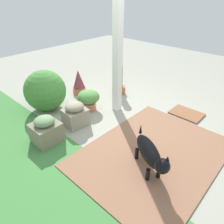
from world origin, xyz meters
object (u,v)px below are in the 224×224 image
stone_planter_mid (75,114)px  stone_planter_far (46,130)px  porch_pillar (118,56)px  round_shrub (45,91)px  terracotta_pot_broad (89,99)px  terracotta_pot_spiky (79,83)px  dog (150,153)px  doormat (187,113)px  terracotta_pot_tall (119,84)px

stone_planter_mid → stone_planter_far: stone_planter_far is taller
porch_pillar → round_shrub: size_ratio=2.73×
round_shrub → terracotta_pot_broad: bearing=-138.4°
porch_pillar → terracotta_pot_broad: size_ratio=5.01×
porch_pillar → stone_planter_far: bearing=84.3°
terracotta_pot_spiky → stone_planter_mid: bearing=137.5°
stone_planter_mid → dog: bearing=178.2°
round_shrub → dog: bearing=179.4°
porch_pillar → terracotta_pot_broad: porch_pillar is taller
porch_pillar → doormat: bearing=-144.9°
stone_planter_far → round_shrub: size_ratio=0.56×
porch_pillar → round_shrub: bearing=41.2°
terracotta_pot_spiky → doormat: 2.54m
stone_planter_far → doormat: stone_planter_far is taller
dog → porch_pillar: bearing=-34.0°
porch_pillar → stone_planter_mid: porch_pillar is taller
stone_planter_far → round_shrub: bearing=-32.9°
terracotta_pot_broad → terracotta_pot_spiky: bearing=-25.5°
stone_planter_far → terracotta_pot_spiky: 1.87m
stone_planter_mid → terracotta_pot_tall: bearing=-79.4°
dog → doormat: dog is taller
porch_pillar → doormat: (-1.18, -0.83, -1.14)m
round_shrub → terracotta_pot_tall: 1.72m
terracotta_pot_spiky → round_shrub: bearing=95.0°
stone_planter_mid → terracotta_pot_spiky: 1.35m
terracotta_pot_spiky → doormat: terracotta_pot_spiky is taller
stone_planter_far → terracotta_pot_tall: bearing=-81.5°
stone_planter_mid → terracotta_pot_spiky: (1.00, -0.91, 0.06)m
round_shrub → terracotta_pot_spiky: size_ratio=1.43×
terracotta_pot_broad → terracotta_pot_spiky: terracotta_pot_spiky is taller
doormat → stone_planter_far: bearing=61.0°
terracotta_pot_broad → terracotta_pot_spiky: size_ratio=0.78×
terracotta_pot_tall → dog: 2.56m
terracotta_pot_broad → terracotta_pot_spiky: 0.82m
terracotta_pot_broad → dog: 2.03m
stone_planter_far → dog: dog is taller
porch_pillar → dog: bearing=146.0°
stone_planter_mid → round_shrub: size_ratio=0.55×
stone_planter_mid → terracotta_pot_broad: stone_planter_mid is taller
stone_planter_mid → round_shrub: (0.92, 0.02, 0.20)m
doormat → porch_pillar: bearing=35.1°
terracotta_pot_spiky → terracotta_pot_tall: bearing=-136.8°
stone_planter_mid → terracotta_pot_spiky: bearing=-42.5°
terracotta_pot_broad → terracotta_pot_tall: terracotta_pot_tall is taller
dog → terracotta_pot_broad: bearing=-17.6°
terracotta_pot_spiky → terracotta_pot_tall: size_ratio=0.85×
terracotta_pot_broad → doormat: size_ratio=0.74×
stone_planter_mid → stone_planter_far: 0.64m
round_shrub → dog: 2.59m
round_shrub → terracotta_pot_tall: bearing=-111.2°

